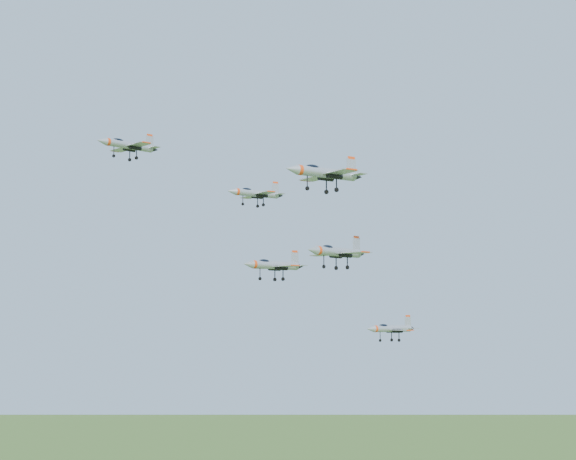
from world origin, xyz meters
TOP-DOWN VIEW (x-y plane):
  - jet_lead at (-17.61, 9.54)m, footprint 11.24×9.31m
  - jet_left_high at (2.85, 3.24)m, footprint 10.81×9.00m
  - jet_right_high at (0.85, -16.61)m, footprint 13.91×11.53m
  - jet_left_low at (9.00, 6.27)m, footprint 13.04×10.70m
  - jet_right_low at (6.20, -13.20)m, footprint 12.89×10.70m
  - jet_trail at (33.24, 1.91)m, footprint 11.74×9.74m

SIDE VIEW (x-z plane):
  - jet_trail at x=33.24m, z-range 120.22..123.36m
  - jet_left_low at x=9.00m, z-range 131.15..134.65m
  - jet_right_low at x=6.20m, z-range 132.17..135.61m
  - jet_left_high at x=2.85m, z-range 143.10..145.99m
  - jet_right_high at x=0.85m, z-range 143.17..146.89m
  - jet_lead at x=-17.61m, z-range 149.58..152.58m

